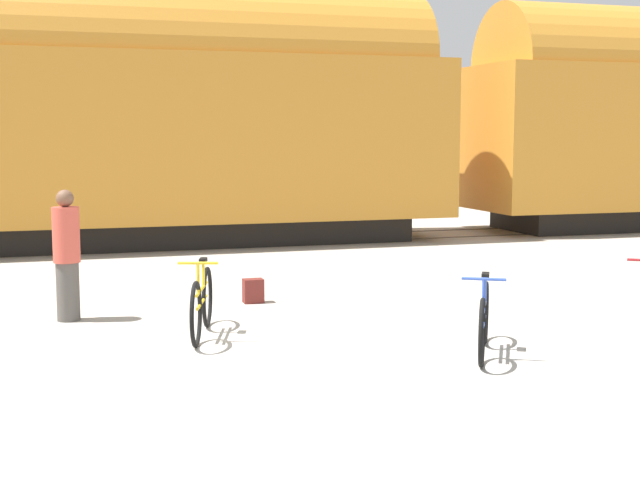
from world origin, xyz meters
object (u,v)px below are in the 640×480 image
at_px(bicycle_blue, 484,320).
at_px(person_in_red, 67,255).
at_px(bicycle_yellow, 202,303).
at_px(backpack, 253,291).
at_px(freight_train, 179,110).

relative_size(bicycle_blue, person_in_red, 0.93).
distance_m(bicycle_yellow, backpack, 2.18).
relative_size(bicycle_yellow, backpack, 5.15).
bearing_deg(backpack, bicycle_blue, -65.04).
bearing_deg(person_in_red, freight_train, 23.09).
relative_size(bicycle_yellow, person_in_red, 1.04).
xyz_separation_m(freight_train, bicycle_blue, (1.64, -10.83, -2.50)).
bearing_deg(backpack, freight_train, 89.52).
bearing_deg(bicycle_yellow, backpack, 60.88).
distance_m(bicycle_yellow, bicycle_blue, 3.28).
distance_m(freight_train, bicycle_blue, 11.24).
xyz_separation_m(bicycle_yellow, person_in_red, (-1.48, 1.42, 0.45)).
height_order(freight_train, backpack, freight_train).
bearing_deg(person_in_red, bicycle_blue, -85.10).
xyz_separation_m(freight_train, bicycle_yellow, (-1.12, -9.07, -2.49)).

